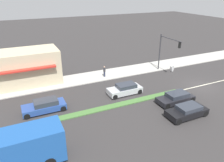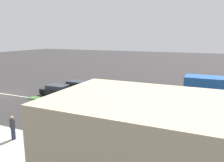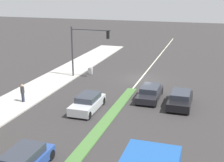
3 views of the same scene
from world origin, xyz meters
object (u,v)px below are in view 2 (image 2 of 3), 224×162
Objects in this scene: sedan_silver at (66,105)px; sedan_dark at (59,90)px; delivery_truck at (222,92)px; pedestrian at (13,127)px; suv_black at (79,86)px; coupe_blue at (177,122)px.

sedan_silver reaches higher than sedan_dark.
delivery_truck is at bearing 119.35° from sedan_silver.
sedan_silver is at bearing -178.60° from pedestrian.
delivery_truck is 1.78× the size of sedan_silver.
pedestrian is 6.06m from sedan_silver.
delivery_truck is 1.72× the size of sedan_dark.
suv_black is at bearing 161.86° from sedan_dark.
coupe_blue is at bearing -23.59° from delivery_truck.
sedan_silver is at bearing -60.65° from delivery_truck.
coupe_blue is (0.00, 9.66, -0.01)m from sedan_silver.
coupe_blue reaches higher than sedan_dark.
sedan_silver is 0.98× the size of suv_black.
sedan_dark is (-10.45, -4.36, -0.37)m from pedestrian.
pedestrian is at bearing -57.54° from coupe_blue.
sedan_dark is (2.80, -17.02, -0.88)m from delivery_truck.
sedan_dark is 0.98× the size of coupe_blue.
sedan_dark is 1.02× the size of suv_black.
coupe_blue is (7.20, -3.14, -0.84)m from delivery_truck.
sedan_dark is 2.95m from suv_black.
suv_black is at bearing -155.38° from sedan_silver.
sedan_dark is at bearing -157.33° from pedestrian.
delivery_truck reaches higher than sedan_dark.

